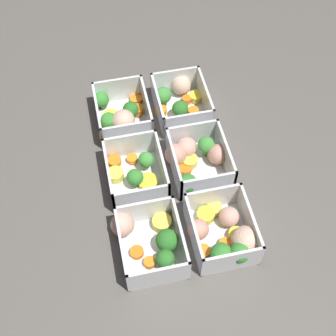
{
  "coord_description": "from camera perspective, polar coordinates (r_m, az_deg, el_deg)",
  "views": [
    {
      "loc": [
        0.5,
        -0.11,
        0.77
      ],
      "look_at": [
        0.0,
        0.0,
        0.02
      ],
      "focal_mm": 50.0,
      "sensor_mm": 36.0,
      "label": 1
    }
  ],
  "objects": [
    {
      "name": "container_near_left",
      "position": [
        0.99,
        -5.78,
        6.45
      ],
      "size": [
        0.13,
        0.12,
        0.06
      ],
      "color": "white",
      "rests_on": "ground_plane"
    },
    {
      "name": "container_far_center",
      "position": [
        0.91,
        3.45,
        1.07
      ],
      "size": [
        0.14,
        0.13,
        0.06
      ],
      "color": "white",
      "rests_on": "ground_plane"
    },
    {
      "name": "container_far_left",
      "position": [
        1.01,
        1.42,
        8.13
      ],
      "size": [
        0.15,
        0.12,
        0.06
      ],
      "color": "white",
      "rests_on": "ground_plane"
    },
    {
      "name": "ground_plane",
      "position": [
        0.92,
        0.0,
        -0.78
      ],
      "size": [
        4.0,
        4.0,
        0.0
      ],
      "primitive_type": "plane",
      "color": "#56514C"
    },
    {
      "name": "container_near_right",
      "position": [
        0.82,
        -2.24,
        -8.81
      ],
      "size": [
        0.14,
        0.12,
        0.06
      ],
      "color": "white",
      "rests_on": "ground_plane"
    },
    {
      "name": "container_far_right",
      "position": [
        0.83,
        7.05,
        -8.07
      ],
      "size": [
        0.14,
        0.13,
        0.06
      ],
      "color": "white",
      "rests_on": "ground_plane"
    },
    {
      "name": "container_near_center",
      "position": [
        0.9,
        -3.96,
        -0.55
      ],
      "size": [
        0.13,
        0.11,
        0.06
      ],
      "color": "white",
      "rests_on": "ground_plane"
    }
  ]
}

